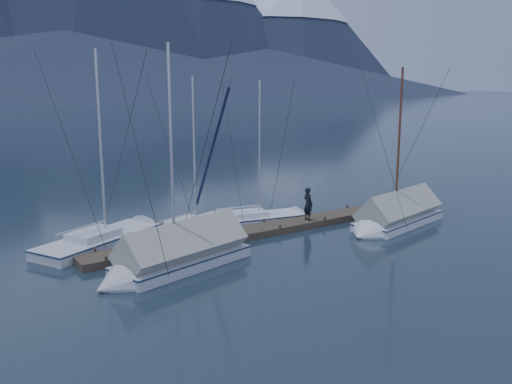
# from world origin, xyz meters

# --- Properties ---
(ground) EXTENTS (1000.00, 1000.00, 0.00)m
(ground) POSITION_xyz_m (0.00, 0.00, 0.00)
(ground) COLOR black
(ground) RESTS_ON ground
(dock) EXTENTS (18.00, 1.50, 0.54)m
(dock) POSITION_xyz_m (0.00, 2.00, 0.11)
(dock) COLOR #382D23
(dock) RESTS_ON ground
(mooring_posts) EXTENTS (15.12, 1.52, 0.35)m
(mooring_posts) POSITION_xyz_m (-0.50, 2.00, 0.35)
(mooring_posts) COLOR #382D23
(mooring_posts) RESTS_ON ground
(sailboat_open_left) EXTENTS (7.69, 5.21, 9.96)m
(sailboat_open_left) POSITION_xyz_m (-6.31, 5.03, 0.17)
(sailboat_open_left) COLOR silver
(sailboat_open_left) RESTS_ON ground
(sailboat_open_mid) EXTENTS (6.81, 3.87, 8.68)m
(sailboat_open_mid) POSITION_xyz_m (-1.64, 4.69, 0.15)
(sailboat_open_mid) COLOR silver
(sailboat_open_mid) RESTS_ON ground
(sailboat_open_right) EXTENTS (6.64, 3.13, 8.48)m
(sailboat_open_right) POSITION_xyz_m (2.01, 3.86, 0.15)
(sailboat_open_right) COLOR silver
(sailboat_open_right) RESTS_ON ground
(sailboat_covered_near) EXTENTS (7.42, 3.62, 9.26)m
(sailboat_covered_near) POSITION_xyz_m (6.95, -0.86, 0.46)
(sailboat_covered_near) COLOR white
(sailboat_covered_near) RESTS_ON ground
(sailboat_covered_far) EXTENTS (7.39, 3.69, 9.95)m
(sailboat_covered_far) POSITION_xyz_m (-5.86, -0.46, 0.49)
(sailboat_covered_far) COLOR silver
(sailboat_covered_far) RESTS_ON ground
(person) EXTENTS (0.45, 0.66, 1.76)m
(person) POSITION_xyz_m (3.24, 1.80, 1.22)
(person) COLOR black
(person) RESTS_ON dock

